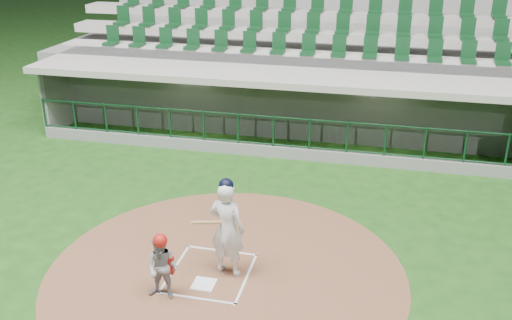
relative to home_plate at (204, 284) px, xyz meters
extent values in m
plane|color=#194313|center=(0.00, 0.70, -0.02)|extent=(120.00, 120.00, 0.00)
cylinder|color=brown|center=(0.30, 0.50, -0.02)|extent=(7.20, 7.20, 0.01)
cube|color=white|center=(0.00, 0.00, 0.00)|extent=(0.43, 0.43, 0.02)
cube|color=silver|center=(-0.75, 0.40, 0.00)|extent=(0.05, 1.80, 0.01)
cube|color=white|center=(0.75, 0.40, 0.00)|extent=(0.05, 1.80, 0.01)
cube|color=white|center=(0.00, 1.25, 0.00)|extent=(1.55, 0.05, 0.01)
cube|color=silver|center=(0.00, -0.45, 0.00)|extent=(1.55, 0.05, 0.01)
cube|color=slate|center=(0.00, 8.20, -0.57)|extent=(15.00, 3.00, 0.10)
cube|color=slate|center=(0.00, 9.80, 0.83)|extent=(15.00, 0.20, 2.70)
cube|color=#ABA597|center=(0.00, 9.68, 1.08)|extent=(13.50, 0.04, 0.90)
cube|color=slate|center=(-7.50, 8.20, 0.83)|extent=(0.20, 3.00, 2.70)
cube|color=#9D988E|center=(0.00, 7.95, 2.28)|extent=(15.40, 3.50, 0.20)
cube|color=slate|center=(0.00, 6.65, 0.13)|extent=(15.00, 0.15, 0.40)
cube|color=black|center=(0.00, 6.65, 1.70)|extent=(15.00, 0.01, 0.95)
cube|color=brown|center=(0.00, 9.25, -0.30)|extent=(12.75, 0.40, 0.45)
cube|color=white|center=(-3.00, 8.20, 2.15)|extent=(1.30, 0.35, 0.04)
cube|color=white|center=(3.00, 8.20, 2.15)|extent=(1.30, 0.35, 0.04)
imported|color=maroon|center=(-5.00, 9.24, 0.38)|extent=(1.32, 1.00, 1.80)
imported|color=#A61F11|center=(-2.11, 8.80, 0.34)|extent=(1.09, 0.79, 1.73)
imported|color=#B11314|center=(0.38, 8.77, 0.38)|extent=(0.94, 0.66, 1.81)
imported|color=#B31E13|center=(5.66, 8.95, 0.36)|extent=(1.68, 0.74, 1.76)
cube|color=slate|center=(0.00, 11.45, 1.13)|extent=(17.00, 6.50, 2.50)
cube|color=#AEAA9D|center=(0.00, 9.95, 2.28)|extent=(16.60, 0.95, 0.30)
cube|color=gray|center=(0.00, 10.90, 2.83)|extent=(16.60, 0.95, 0.30)
cube|color=gray|center=(0.00, 11.85, 3.38)|extent=(16.60, 0.95, 0.30)
cube|color=gray|center=(0.00, 14.80, 2.50)|extent=(17.00, 0.25, 5.05)
imported|color=white|center=(0.34, 0.51, 0.98)|extent=(0.80, 0.61, 1.98)
sphere|color=black|center=(0.34, 0.51, 1.91)|extent=(0.28, 0.28, 0.28)
cylinder|color=tan|center=(0.09, 0.26, 1.23)|extent=(0.58, 0.79, 0.39)
imported|color=gray|center=(-0.60, -0.53, 0.62)|extent=(0.63, 0.49, 1.26)
sphere|color=#B41813|center=(-0.60, -0.53, 1.20)|extent=(0.26, 0.26, 0.26)
cube|color=#A31611|center=(-0.60, -0.38, 0.60)|extent=(0.32, 0.10, 0.35)
camera|label=1|loc=(3.09, -8.74, 6.50)|focal=40.00mm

